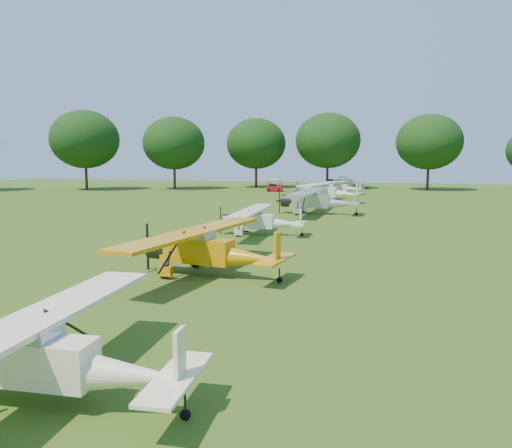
{
  "coord_description": "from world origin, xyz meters",
  "views": [
    {
      "loc": [
        8.05,
        -29.7,
        5.02
      ],
      "look_at": [
        0.94,
        -2.85,
        1.4
      ],
      "focal_mm": 35.0,
      "sensor_mm": 36.0,
      "label": 1
    }
  ],
  "objects_px": {
    "aircraft_2": "(207,247)",
    "aircraft_6": "(341,186)",
    "aircraft_1": "(47,354)",
    "aircraft_7": "(346,181)",
    "aircraft_5": "(326,190)",
    "aircraft_4": "(316,199)",
    "golf_cart": "(274,187)",
    "aircraft_3": "(259,219)"
  },
  "relations": [
    {
      "from": "aircraft_2",
      "to": "aircraft_6",
      "type": "distance_m",
      "value": 52.79
    },
    {
      "from": "aircraft_1",
      "to": "aircraft_7",
      "type": "relative_size",
      "value": 0.86
    },
    {
      "from": "aircraft_5",
      "to": "aircraft_6",
      "type": "relative_size",
      "value": 1.28
    },
    {
      "from": "aircraft_4",
      "to": "aircraft_5",
      "type": "relative_size",
      "value": 0.97
    },
    {
      "from": "aircraft_5",
      "to": "aircraft_7",
      "type": "xyz_separation_m",
      "value": [
        0.06,
        27.66,
        -0.14
      ]
    },
    {
      "from": "aircraft_2",
      "to": "golf_cart",
      "type": "xyz_separation_m",
      "value": [
        -9.62,
        55.87,
        -0.58
      ]
    },
    {
      "from": "aircraft_5",
      "to": "aircraft_6",
      "type": "bearing_deg",
      "value": 98.19
    },
    {
      "from": "aircraft_7",
      "to": "aircraft_4",
      "type": "bearing_deg",
      "value": -92.66
    },
    {
      "from": "aircraft_1",
      "to": "aircraft_4",
      "type": "distance_m",
      "value": 37.24
    },
    {
      "from": "golf_cart",
      "to": "aircraft_7",
      "type": "bearing_deg",
      "value": 45.53
    },
    {
      "from": "aircraft_7",
      "to": "golf_cart",
      "type": "height_order",
      "value": "aircraft_7"
    },
    {
      "from": "aircraft_2",
      "to": "aircraft_7",
      "type": "relative_size",
      "value": 0.98
    },
    {
      "from": "aircraft_1",
      "to": "aircraft_5",
      "type": "bearing_deg",
      "value": 87.22
    },
    {
      "from": "aircraft_5",
      "to": "golf_cart",
      "type": "height_order",
      "value": "aircraft_5"
    },
    {
      "from": "aircraft_2",
      "to": "aircraft_4",
      "type": "relative_size",
      "value": 0.91
    },
    {
      "from": "golf_cart",
      "to": "aircraft_3",
      "type": "bearing_deg",
      "value": -77.83
    },
    {
      "from": "aircraft_1",
      "to": "aircraft_3",
      "type": "bearing_deg",
      "value": 90.76
    },
    {
      "from": "aircraft_4",
      "to": "aircraft_5",
      "type": "xyz_separation_m",
      "value": [
        -0.6,
        12.74,
        0.03
      ]
    },
    {
      "from": "aircraft_3",
      "to": "golf_cart",
      "type": "height_order",
      "value": "golf_cart"
    },
    {
      "from": "aircraft_3",
      "to": "aircraft_6",
      "type": "xyz_separation_m",
      "value": [
        1.62,
        40.87,
        0.03
      ]
    },
    {
      "from": "aircraft_7",
      "to": "aircraft_3",
      "type": "bearing_deg",
      "value": -94.81
    },
    {
      "from": "aircraft_2",
      "to": "aircraft_3",
      "type": "height_order",
      "value": "aircraft_2"
    },
    {
      "from": "aircraft_4",
      "to": "golf_cart",
      "type": "xyz_separation_m",
      "value": [
        -10.72,
        30.31,
        -0.71
      ]
    },
    {
      "from": "aircraft_2",
      "to": "aircraft_6",
      "type": "height_order",
      "value": "aircraft_2"
    },
    {
      "from": "aircraft_5",
      "to": "aircraft_6",
      "type": "distance_m",
      "value": 14.49
    },
    {
      "from": "aircraft_3",
      "to": "aircraft_4",
      "type": "distance_m",
      "value": 13.78
    },
    {
      "from": "aircraft_5",
      "to": "aircraft_2",
      "type": "bearing_deg",
      "value": -81.09
    },
    {
      "from": "aircraft_3",
      "to": "golf_cart",
      "type": "relative_size",
      "value": 3.94
    },
    {
      "from": "aircraft_1",
      "to": "aircraft_7",
      "type": "bearing_deg",
      "value": 87.01
    },
    {
      "from": "aircraft_7",
      "to": "aircraft_2",
      "type": "bearing_deg",
      "value": -93.9
    },
    {
      "from": "aircraft_6",
      "to": "aircraft_7",
      "type": "height_order",
      "value": "aircraft_7"
    },
    {
      "from": "aircraft_1",
      "to": "golf_cart",
      "type": "distance_m",
      "value": 68.36
    },
    {
      "from": "aircraft_3",
      "to": "aircraft_5",
      "type": "xyz_separation_m",
      "value": [
        1.25,
        26.39,
        0.34
      ]
    },
    {
      "from": "aircraft_4",
      "to": "aircraft_6",
      "type": "height_order",
      "value": "aircraft_4"
    },
    {
      "from": "aircraft_4",
      "to": "aircraft_7",
      "type": "xyz_separation_m",
      "value": [
        -0.54,
        40.4,
        -0.1
      ]
    },
    {
      "from": "aircraft_2",
      "to": "aircraft_6",
      "type": "xyz_separation_m",
      "value": [
        0.86,
        52.79,
        -0.15
      ]
    },
    {
      "from": "aircraft_6",
      "to": "aircraft_1",
      "type": "bearing_deg",
      "value": -80.98
    },
    {
      "from": "aircraft_2",
      "to": "aircraft_5",
      "type": "height_order",
      "value": "aircraft_5"
    },
    {
      "from": "aircraft_2",
      "to": "golf_cart",
      "type": "relative_size",
      "value": 4.59
    },
    {
      "from": "aircraft_4",
      "to": "aircraft_6",
      "type": "xyz_separation_m",
      "value": [
        -0.24,
        27.22,
        -0.28
      ]
    },
    {
      "from": "aircraft_2",
      "to": "aircraft_3",
      "type": "xyz_separation_m",
      "value": [
        -0.76,
        11.91,
        -0.17
      ]
    },
    {
      "from": "aircraft_4",
      "to": "aircraft_7",
      "type": "relative_size",
      "value": 1.08
    }
  ]
}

